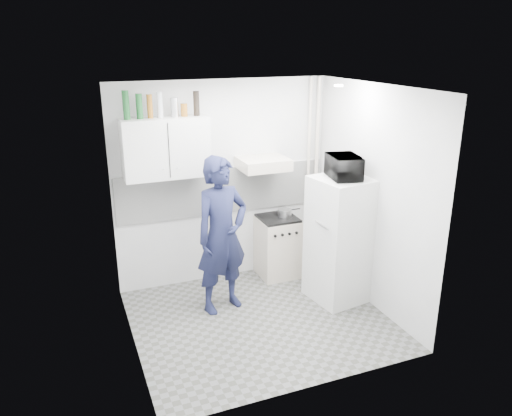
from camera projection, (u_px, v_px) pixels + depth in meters
name	position (u px, v px, depth m)	size (l,w,h in m)	color
floor	(260.00, 320.00, 5.71)	(2.80, 2.80, 0.00)	#5D5D5D
ceiling	(261.00, 87.00, 4.87)	(2.80, 2.80, 0.00)	white
wall_back	(223.00, 183.00, 6.39)	(2.80, 2.80, 0.00)	silver
wall_left	(126.00, 231.00, 4.80)	(2.60, 2.60, 0.00)	silver
wall_right	(372.00, 198.00, 5.78)	(2.60, 2.60, 0.00)	silver
person	(222.00, 235.00, 5.69)	(0.67, 0.44, 1.84)	#161936
stove	(277.00, 247.00, 6.69)	(0.50, 0.50, 0.80)	beige
fridge	(340.00, 240.00, 5.98)	(0.63, 0.63, 1.53)	silver
stove_top	(278.00, 218.00, 6.56)	(0.48, 0.48, 0.03)	black
saucepan	(285.00, 213.00, 6.56)	(0.18, 0.18, 0.10)	silver
microwave	(344.00, 167.00, 5.69)	(0.32, 0.48, 0.26)	black
bottle_a	(126.00, 105.00, 5.49)	(0.07, 0.07, 0.32)	#144C1E
bottle_b	(139.00, 106.00, 5.54)	(0.07, 0.07, 0.28)	#144C1E
bottle_c	(150.00, 106.00, 5.59)	(0.06, 0.06, 0.27)	brown
bottle_d	(160.00, 105.00, 5.62)	(0.06, 0.06, 0.29)	#B2B7BC
canister_a	(174.00, 107.00, 5.69)	(0.09, 0.09, 0.22)	silver
canister_b	(184.00, 110.00, 5.74)	(0.08, 0.08, 0.15)	brown
bottle_e	(196.00, 103.00, 5.77)	(0.07, 0.07, 0.28)	black
upper_cabinet	(166.00, 148.00, 5.80)	(1.00, 0.35, 0.70)	silver
range_hood	(263.00, 164.00, 6.24)	(0.60, 0.50, 0.14)	beige
backsplash	(224.00, 191.00, 6.41)	(2.74, 0.03, 0.60)	white
pipe_a	(316.00, 175.00, 6.78)	(0.05, 0.05, 2.60)	beige
pipe_b	(308.00, 176.00, 6.73)	(0.04, 0.04, 2.60)	beige
ceiling_spot_fixture	(339.00, 86.00, 5.41)	(0.10, 0.10, 0.02)	white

